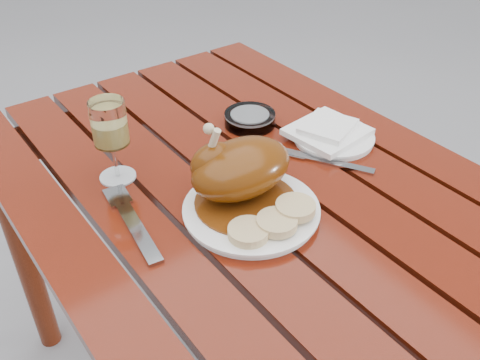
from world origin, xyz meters
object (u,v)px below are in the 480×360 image
object	(u,v)px
table	(255,319)
wine_glass	(112,141)
dinner_plate	(251,211)
ashtray	(250,119)
side_plate	(333,137)

from	to	relation	value
table	wine_glass	distance (m)	0.53
dinner_plate	ashtray	size ratio (longest dim) A/B	2.13
side_plate	wine_glass	bearing A→B (deg)	160.86
table	ashtray	world-z (taller)	ashtray
dinner_plate	ashtray	world-z (taller)	ashtray
table	wine_glass	xyz separation A→B (m)	(-0.19, 0.19, 0.46)
side_plate	ashtray	distance (m)	0.19
wine_glass	ashtray	world-z (taller)	wine_glass
dinner_plate	side_plate	world-z (taller)	dinner_plate
ashtray	dinner_plate	bearing A→B (deg)	-126.90
side_plate	ashtray	xyz separation A→B (m)	(-0.10, 0.16, 0.01)
wine_glass	ashtray	bearing A→B (deg)	1.78
wine_glass	ashtray	size ratio (longest dim) A/B	1.44
table	side_plate	xyz separation A→B (m)	(0.23, 0.04, 0.38)
table	dinner_plate	xyz separation A→B (m)	(-0.06, -0.05, 0.38)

